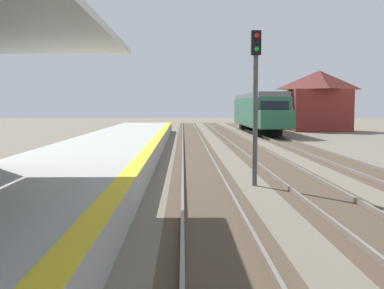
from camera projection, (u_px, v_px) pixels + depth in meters
name	position (u px, v px, depth m)	size (l,w,h in m)	color
station_platform	(41.00, 193.00, 12.97)	(5.00, 80.00, 0.91)	#A8A8A3
track_pair_nearest_platform	(204.00, 184.00, 17.07)	(2.34, 120.00, 0.16)	#4C3D2D
track_pair_middle	(303.00, 183.00, 17.13)	(2.34, 120.00, 0.16)	#4C3D2D
approaching_train	(259.00, 111.00, 49.45)	(2.93, 19.60, 4.76)	#286647
rail_signal_post	(256.00, 91.00, 16.74)	(0.32, 0.34, 5.20)	#4C4C4C
distant_trackside_house	(319.00, 100.00, 52.88)	(6.60, 5.28, 6.40)	maroon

